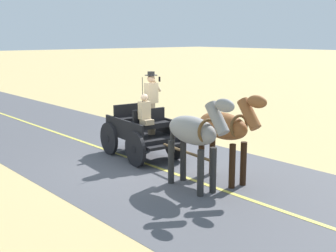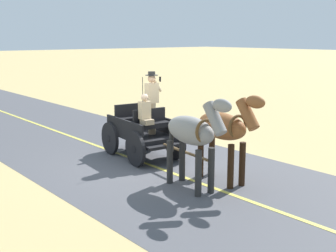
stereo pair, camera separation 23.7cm
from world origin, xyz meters
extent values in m
plane|color=tan|center=(0.00, 0.00, 0.00)|extent=(200.00, 200.00, 0.00)
cube|color=#4C4C51|center=(0.00, 0.00, 0.00)|extent=(6.08, 160.00, 0.01)
cube|color=#DBCC4C|center=(0.00, 0.00, 0.01)|extent=(0.12, 160.00, 0.00)
cube|color=black|center=(-0.37, -0.68, 0.66)|extent=(1.43, 2.31, 0.12)
cube|color=black|center=(-0.93, -0.62, 0.94)|extent=(0.28, 2.08, 0.44)
cube|color=black|center=(0.20, -0.74, 0.94)|extent=(0.28, 2.08, 0.44)
cube|color=black|center=(-0.24, 0.53, 0.56)|extent=(1.10, 0.35, 0.08)
cube|color=black|center=(-0.49, -1.87, 0.48)|extent=(0.74, 0.28, 0.06)
cube|color=black|center=(-0.30, -0.08, 1.04)|extent=(1.05, 0.47, 0.14)
cube|color=black|center=(-0.32, -0.26, 1.26)|extent=(1.02, 0.19, 0.44)
cube|color=black|center=(-0.42, -1.17, 1.04)|extent=(1.05, 0.47, 0.14)
cube|color=black|center=(-0.44, -1.35, 1.26)|extent=(1.02, 0.19, 0.44)
cylinder|color=black|center=(-0.93, 0.16, 0.48)|extent=(0.20, 0.97, 0.96)
cylinder|color=black|center=(-0.93, 0.16, 0.48)|extent=(0.14, 0.22, 0.21)
cylinder|color=black|center=(0.36, 0.02, 0.48)|extent=(0.20, 0.97, 0.96)
cylinder|color=black|center=(0.36, 0.02, 0.48)|extent=(0.14, 0.22, 0.21)
cylinder|color=black|center=(-1.09, -1.38, 0.48)|extent=(0.20, 0.97, 0.96)
cylinder|color=black|center=(-1.09, -1.38, 0.48)|extent=(0.14, 0.22, 0.21)
cylinder|color=black|center=(0.20, -1.51, 0.48)|extent=(0.20, 0.97, 0.96)
cylinder|color=black|center=(0.20, -1.51, 0.48)|extent=(0.14, 0.22, 0.21)
cylinder|color=brown|center=(-0.13, 1.51, 0.61)|extent=(0.28, 2.00, 0.07)
cylinder|color=black|center=(0.00, -0.11, 1.74)|extent=(0.02, 0.02, 1.30)
cylinder|color=#998466|center=(-0.48, -0.34, 1.17)|extent=(0.22, 0.22, 0.90)
cube|color=tan|center=(-0.48, -0.34, 1.90)|extent=(0.36, 0.25, 0.56)
sphere|color=tan|center=(-0.48, -0.34, 2.30)|extent=(0.22, 0.22, 0.22)
cylinder|color=black|center=(-0.48, -0.34, 2.40)|extent=(0.36, 0.36, 0.01)
cylinder|color=black|center=(-0.48, -0.34, 2.45)|extent=(0.20, 0.20, 0.10)
cylinder|color=tan|center=(-0.66, -0.28, 2.08)|extent=(0.27, 0.11, 0.32)
cube|color=black|center=(-0.71, -0.25, 2.28)|extent=(0.03, 0.07, 0.14)
cube|color=#998466|center=(-0.04, 0.02, 1.18)|extent=(0.31, 0.35, 0.14)
cube|color=tan|center=(-0.05, -0.10, 1.49)|extent=(0.32, 0.23, 0.48)
sphere|color=beige|center=(-0.05, -0.10, 1.84)|extent=(0.20, 0.20, 0.20)
ellipsoid|color=brown|center=(-0.51, 2.35, 1.37)|extent=(0.68, 1.60, 0.64)
cylinder|color=black|center=(-0.65, 2.91, 0.53)|extent=(0.15, 0.15, 1.05)
cylinder|color=black|center=(-0.29, 2.88, 0.53)|extent=(0.15, 0.15, 1.05)
cylinder|color=black|center=(-0.73, 1.82, 0.53)|extent=(0.15, 0.15, 1.05)
cylinder|color=black|center=(-0.37, 1.79, 0.53)|extent=(0.15, 0.15, 1.05)
cylinder|color=brown|center=(-0.44, 3.19, 1.77)|extent=(0.31, 0.67, 0.73)
ellipsoid|color=brown|center=(-0.43, 3.41, 2.07)|extent=(0.26, 0.56, 0.28)
cube|color=black|center=(-0.44, 3.17, 1.81)|extent=(0.10, 0.51, 0.56)
cylinder|color=black|center=(-0.57, 1.61, 1.07)|extent=(0.11, 0.11, 0.70)
torus|color=brown|center=(-0.47, 2.90, 1.45)|extent=(0.55, 0.11, 0.55)
ellipsoid|color=gray|center=(0.41, 2.26, 1.37)|extent=(0.69, 1.60, 0.64)
cylinder|color=#272726|center=(0.28, 2.81, 0.53)|extent=(0.15, 0.15, 1.05)
cylinder|color=#272726|center=(0.64, 2.78, 0.53)|extent=(0.15, 0.15, 1.05)
cylinder|color=#272726|center=(0.18, 1.73, 0.53)|extent=(0.15, 0.15, 1.05)
cylinder|color=#272726|center=(0.55, 1.70, 0.53)|extent=(0.15, 0.15, 1.05)
cylinder|color=gray|center=(0.48, 3.09, 1.77)|extent=(0.31, 0.67, 0.73)
ellipsoid|color=gray|center=(0.50, 3.31, 2.07)|extent=(0.27, 0.56, 0.28)
cube|color=#272726|center=(0.48, 3.08, 1.81)|extent=(0.10, 0.51, 0.56)
cylinder|color=#272726|center=(0.35, 1.52, 1.07)|extent=(0.11, 0.11, 0.70)
torus|color=brown|center=(0.46, 2.80, 1.45)|extent=(0.55, 0.12, 0.55)
camera|label=1|loc=(7.26, 9.40, 3.46)|focal=47.64mm
camera|label=2|loc=(7.08, 9.55, 3.46)|focal=47.64mm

